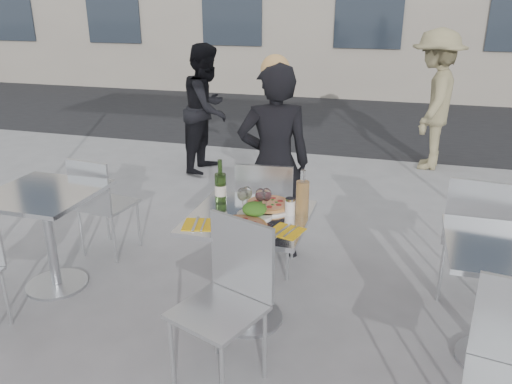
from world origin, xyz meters
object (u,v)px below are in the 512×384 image
(side_chair_lfar, at_px, (100,199))
(side_chair_rfar, at_px, (476,229))
(wineglass_white_a, at_px, (243,195))
(sugar_shaker, at_px, (290,206))
(side_table_right, at_px, (510,281))
(wineglass_white_b, at_px, (247,194))
(pedestrian_a, at_px, (207,109))
(main_table, at_px, (249,246))
(napkin_left, at_px, (199,224))
(pizza_far, at_px, (269,205))
(pedestrian_b, at_px, (433,100))
(chair_near, at_px, (229,290))
(salad_plate, at_px, (255,210))
(carafe, at_px, (302,197))
(woman_diner, at_px, (274,164))
(pizza_near, at_px, (240,227))
(wineglass_red_b, at_px, (266,195))
(napkin_right, at_px, (286,231))
(side_table_left, at_px, (47,219))
(wine_bottle, at_px, (221,187))
(chair_far, at_px, (266,209))
(wineglass_red_a, at_px, (261,196))

(side_chair_lfar, height_order, side_chair_rfar, side_chair_rfar)
(side_chair_lfar, distance_m, wineglass_white_a, 1.49)
(wineglass_white_a, bearing_deg, sugar_shaker, 7.18)
(side_table_right, height_order, side_chair_rfar, side_chair_rfar)
(side_table_right, relative_size, side_chair_rfar, 0.81)
(wineglass_white_b, bearing_deg, pedestrian_a, 116.05)
(main_table, height_order, napkin_left, napkin_left)
(pizza_far, bearing_deg, pedestrian_a, 118.63)
(pedestrian_b, bearing_deg, chair_near, -6.80)
(pedestrian_b, xyz_separation_m, wineglass_white_a, (-1.26, -3.80, 0.00))
(chair_near, distance_m, salad_plate, 0.58)
(salad_plate, distance_m, sugar_shaker, 0.22)
(napkin_left, bearing_deg, carafe, 15.98)
(woman_diner, distance_m, pedestrian_a, 2.42)
(sugar_shaker, distance_m, wineglass_white_a, 0.30)
(side_chair_lfar, distance_m, sugar_shaker, 1.74)
(pedestrian_a, height_order, pizza_near, pedestrian_a)
(side_chair_rfar, height_order, pedestrian_a, pedestrian_a)
(salad_plate, bearing_deg, napkin_left, -141.64)
(napkin_left, bearing_deg, wineglass_white_a, 41.70)
(pizza_far, height_order, wineglass_white_a, wineglass_white_a)
(wineglass_red_b, relative_size, napkin_right, 0.71)
(side_chair_lfar, bearing_deg, woman_diner, -156.20)
(pedestrian_a, relative_size, napkin_right, 7.00)
(pizza_far, xyz_separation_m, wineglass_white_a, (-0.14, -0.11, 0.09))
(chair_near, relative_size, pizza_far, 2.82)
(woman_diner, height_order, salad_plate, woman_diner)
(wineglass_red_b, bearing_deg, pedestrian_a, 118.05)
(side_table_left, bearing_deg, sugar_shaker, 2.89)
(chair_near, height_order, napkin_left, chair_near)
(chair_near, distance_m, pedestrian_a, 3.79)
(main_table, height_order, wine_bottle, wine_bottle)
(side_table_right, relative_size, napkin_right, 3.39)
(woman_diner, bearing_deg, side_table_left, 13.87)
(side_table_left, height_order, wine_bottle, wine_bottle)
(wine_bottle, xyz_separation_m, wineglass_white_b, (0.20, -0.06, -0.00))
(pizza_near, bearing_deg, salad_plate, 81.23)
(chair_far, height_order, wineglass_red_b, chair_far)
(chair_near, bearing_deg, wineglass_red_b, 107.21)
(pizza_far, relative_size, salad_plate, 1.47)
(pedestrian_a, distance_m, napkin_left, 3.39)
(side_chair_lfar, height_order, wineglass_white_a, wineglass_white_a)
(chair_near, distance_m, side_chair_rfar, 1.79)
(chair_near, height_order, pizza_far, chair_near)
(wineglass_red_a, bearing_deg, woman_diner, 98.93)
(napkin_left, bearing_deg, chair_far, 64.72)
(woman_diner, bearing_deg, napkin_right, 87.74)
(side_table_right, height_order, napkin_left, napkin_left)
(chair_near, bearing_deg, napkin_right, 79.24)
(main_table, distance_m, pizza_near, 0.29)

